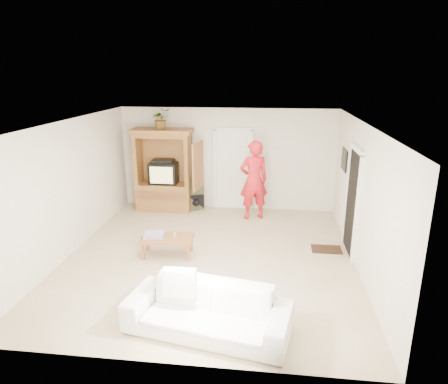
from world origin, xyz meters
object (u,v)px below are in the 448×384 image
(armoire, at_px, (165,175))
(man, at_px, (254,180))
(sofa, at_px, (208,310))
(coffee_table, at_px, (167,240))

(armoire, xyz_separation_m, man, (2.30, -0.41, 0.05))
(man, bearing_deg, sofa, 65.11)
(armoire, height_order, man, armoire)
(armoire, distance_m, coffee_table, 2.84)
(man, bearing_deg, coffee_table, 35.62)
(man, relative_size, coffee_table, 1.83)
(armoire, xyz_separation_m, coffee_table, (0.73, -2.68, -0.58))
(man, distance_m, sofa, 4.62)
(sofa, distance_m, coffee_table, 2.56)
(armoire, height_order, sofa, armoire)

